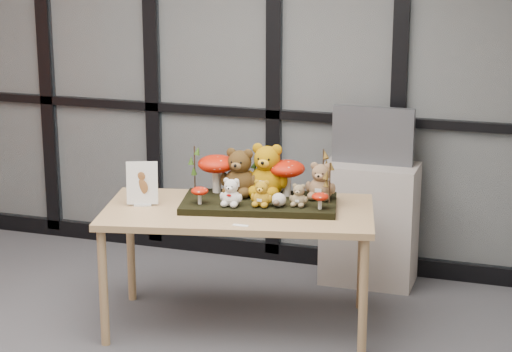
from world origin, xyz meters
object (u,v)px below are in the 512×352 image
(plush_cream_hedgehog, at_px, (279,199))
(monitor, at_px, (373,136))
(mushroom_front_right, at_px, (320,200))
(display_table, at_px, (238,220))
(mushroom_back_right, at_px, (287,176))
(diorama_tray, at_px, (259,203))
(mushroom_back_left, at_px, (217,172))
(mushroom_front_left, at_px, (200,195))
(bear_pooh_yellow, at_px, (267,167))
(bear_brown_medium, at_px, (240,169))
(bear_beige_small, at_px, (299,194))
(cabinet, at_px, (370,224))
(bear_tan_back, at_px, (321,179))
(sign_holder, at_px, (142,186))
(bear_small_yellow, at_px, (262,192))
(bear_white_bow, at_px, (231,191))

(plush_cream_hedgehog, bearing_deg, monitor, 57.92)
(plush_cream_hedgehog, distance_m, mushroom_front_right, 0.23)
(display_table, xyz_separation_m, mushroom_back_right, (0.22, 0.22, 0.22))
(plush_cream_hedgehog, bearing_deg, diorama_tray, 137.09)
(display_table, relative_size, plush_cream_hedgehog, 19.74)
(mushroom_back_left, relative_size, mushroom_front_left, 2.26)
(diorama_tray, relative_size, bear_pooh_yellow, 2.61)
(bear_pooh_yellow, relative_size, mushroom_front_left, 3.09)
(bear_brown_medium, distance_m, mushroom_back_right, 0.28)
(bear_beige_small, distance_m, mushroom_back_right, 0.22)
(mushroom_back_right, distance_m, cabinet, 0.93)
(display_table, xyz_separation_m, bear_tan_back, (0.43, 0.23, 0.22))
(bear_beige_small, bearing_deg, display_table, 174.37)
(mushroom_back_right, distance_m, sign_holder, 0.84)
(bear_small_yellow, xyz_separation_m, mushroom_back_right, (0.07, 0.24, 0.03))
(bear_pooh_yellow, relative_size, bear_tan_back, 1.44)
(display_table, distance_m, plush_cream_hedgehog, 0.28)
(mushroom_front_right, bearing_deg, mushroom_back_left, 167.89)
(bear_small_yellow, xyz_separation_m, sign_holder, (-0.70, -0.08, -0.00))
(bear_white_bow, xyz_separation_m, mushroom_back_left, (-0.18, 0.23, 0.04))
(mushroom_back_left, xyz_separation_m, cabinet, (0.77, 0.78, -0.48))
(bear_tan_back, distance_m, cabinet, 0.87)
(diorama_tray, height_order, bear_white_bow, bear_white_bow)
(bear_white_bow, relative_size, mushroom_front_left, 1.61)
(bear_small_yellow, bearing_deg, mushroom_back_left, 138.56)
(mushroom_front_right, distance_m, monitor, 0.96)
(mushroom_back_left, height_order, mushroom_front_right, mushroom_back_left)
(bear_white_bow, bearing_deg, diorama_tray, 39.69)
(diorama_tray, bearing_deg, monitor, 48.65)
(mushroom_front_right, bearing_deg, mushroom_back_right, 141.51)
(sign_holder, bearing_deg, cabinet, 21.97)
(bear_white_bow, xyz_separation_m, plush_cream_hedgehog, (0.26, 0.07, -0.05))
(mushroom_back_right, bearing_deg, bear_beige_small, -55.20)
(bear_small_yellow, height_order, bear_beige_small, bear_small_yellow)
(bear_brown_medium, height_order, cabinet, bear_brown_medium)
(display_table, distance_m, bear_tan_back, 0.53)
(mushroom_front_right, bearing_deg, diorama_tray, 170.74)
(diorama_tray, height_order, monitor, monitor)
(diorama_tray, distance_m, monitor, 1.03)
(mushroom_front_right, bearing_deg, plush_cream_hedgehog, -174.76)
(bear_tan_back, distance_m, sign_holder, 1.03)
(diorama_tray, distance_m, bear_beige_small, 0.27)
(sign_holder, bearing_deg, plush_cream_hedgehog, -13.34)
(bear_white_bow, distance_m, plush_cream_hedgehog, 0.27)
(bear_tan_back, bearing_deg, bear_white_bow, -158.86)
(bear_tan_back, distance_m, mushroom_front_left, 0.71)
(bear_pooh_yellow, xyz_separation_m, bear_beige_small, (0.24, -0.16, -0.10))
(bear_brown_medium, bearing_deg, sign_holder, -164.94)
(bear_small_yellow, distance_m, cabinet, 1.15)
(diorama_tray, bearing_deg, mushroom_back_right, 35.67)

